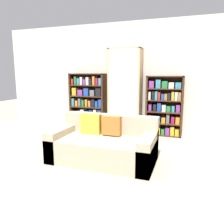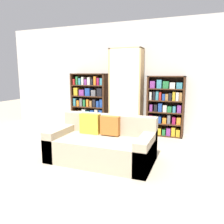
% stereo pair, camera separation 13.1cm
% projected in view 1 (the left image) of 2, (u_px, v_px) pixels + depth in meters
% --- Properties ---
extents(ground_plane, '(16.00, 16.00, 0.00)m').
position_uv_depth(ground_plane, '(84.00, 168.00, 3.38)').
color(ground_plane, tan).
extents(wall_back, '(7.06, 0.06, 2.70)m').
position_uv_depth(wall_back, '(128.00, 78.00, 5.50)').
color(wall_back, beige).
rests_on(wall_back, ground).
extents(couch, '(1.71, 0.90, 0.75)m').
position_uv_depth(couch, '(104.00, 145.00, 3.68)').
color(couch, tan).
rests_on(couch, ground).
extents(bookshelf_left, '(0.96, 0.32, 1.45)m').
position_uv_depth(bookshelf_left, '(88.00, 102.00, 5.75)').
color(bookshelf_left, '#3D2314').
rests_on(bookshelf_left, ground).
extents(display_cabinet, '(0.79, 0.36, 2.04)m').
position_uv_depth(display_cabinet, '(125.00, 91.00, 5.36)').
color(display_cabinet, tan).
rests_on(display_cabinet, ground).
extents(bookshelf_right, '(0.84, 0.32, 1.40)m').
position_uv_depth(bookshelf_right, '(164.00, 107.00, 5.12)').
color(bookshelf_right, '#3D2314').
rests_on(bookshelf_right, ground).
extents(wine_bottle, '(0.07, 0.07, 0.39)m').
position_uv_depth(wine_bottle, '(140.00, 136.00, 4.57)').
color(wine_bottle, '#192333').
rests_on(wine_bottle, ground).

